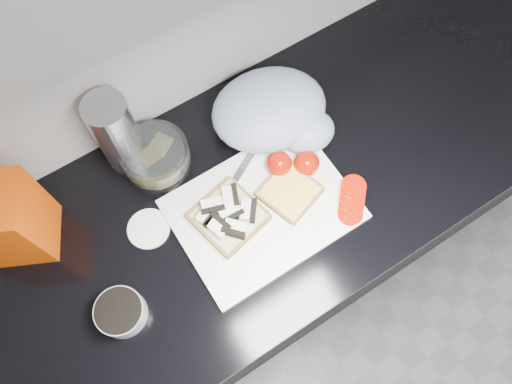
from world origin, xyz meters
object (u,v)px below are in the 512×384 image
at_px(glass_bowl, 156,156).
at_px(steel_canister, 117,134).
at_px(bread_bag, 6,220).
at_px(cutting_board, 263,209).

xyz_separation_m(glass_bowl, steel_canister, (-0.05, 0.05, 0.08)).
bearing_deg(bread_bag, steel_canister, 37.51).
xyz_separation_m(cutting_board, glass_bowl, (-0.15, 0.24, 0.03)).
xyz_separation_m(glass_bowl, bread_bag, (-0.34, -0.01, 0.08)).
distance_m(cutting_board, steel_canister, 0.37).
distance_m(cutting_board, glass_bowl, 0.28).
height_order(cutting_board, bread_bag, bread_bag).
bearing_deg(bread_bag, glass_bowl, 27.29).
bearing_deg(cutting_board, bread_bag, 154.14).
relative_size(cutting_board, steel_canister, 1.76).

